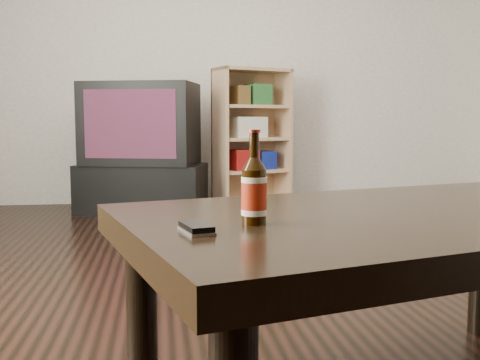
{
  "coord_description": "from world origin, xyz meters",
  "views": [
    {
      "loc": [
        -0.57,
        -2.02,
        0.73
      ],
      "look_at": [
        -0.4,
        -0.87,
        0.6
      ],
      "focal_mm": 42.0,
      "sensor_mm": 36.0,
      "label": 1
    }
  ],
  "objects": [
    {
      "name": "tv",
      "position": [
        -0.72,
        2.43,
        0.7
      ],
      "size": [
        0.95,
        0.73,
        0.63
      ],
      "rotation": [
        0.0,
        0.0,
        -0.27
      ],
      "color": "black",
      "rests_on": "tv_stand"
    },
    {
      "name": "tv_stand",
      "position": [
        -0.72,
        2.43,
        0.19
      ],
      "size": [
        1.06,
        0.72,
        0.39
      ],
      "primitive_type": "cube",
      "rotation": [
        0.0,
        0.0,
        -0.27
      ],
      "color": "black",
      "rests_on": "floor"
    },
    {
      "name": "bookshelf",
      "position": [
        0.17,
        2.6,
        0.6
      ],
      "size": [
        0.68,
        0.47,
        1.15
      ],
      "rotation": [
        0.0,
        0.0,
        0.34
      ],
      "color": "tan",
      "rests_on": "floor"
    },
    {
      "name": "phone",
      "position": [
        -0.5,
        -0.94,
        0.52
      ],
      "size": [
        0.07,
        0.11,
        0.02
      ],
      "rotation": [
        0.0,
        0.0,
        0.25
      ],
      "color": "silver",
      "rests_on": "coffee_table"
    },
    {
      "name": "beer_bottle",
      "position": [
        -0.37,
        -0.87,
        0.58
      ],
      "size": [
        0.07,
        0.07,
        0.2
      ],
      "rotation": [
        0.0,
        0.0,
        -0.26
      ],
      "color": "black",
      "rests_on": "coffee_table"
    },
    {
      "name": "floor",
      "position": [
        0.0,
        0.0,
        -0.01
      ],
      "size": [
        5.0,
        6.0,
        0.01
      ],
      "primitive_type": "cube",
      "color": "black",
      "rests_on": "ground"
    },
    {
      "name": "coffee_table",
      "position": [
        0.03,
        -0.74,
        0.44
      ],
      "size": [
        1.52,
        1.13,
        0.51
      ],
      "rotation": [
        0.0,
        0.0,
        0.27
      ],
      "color": "black",
      "rests_on": "floor"
    },
    {
      "name": "wall_back",
      "position": [
        0.0,
        3.01,
        1.35
      ],
      "size": [
        5.0,
        0.02,
        2.7
      ],
      "primitive_type": "cube",
      "color": "#BBB0A7",
      "rests_on": "ground"
    }
  ]
}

